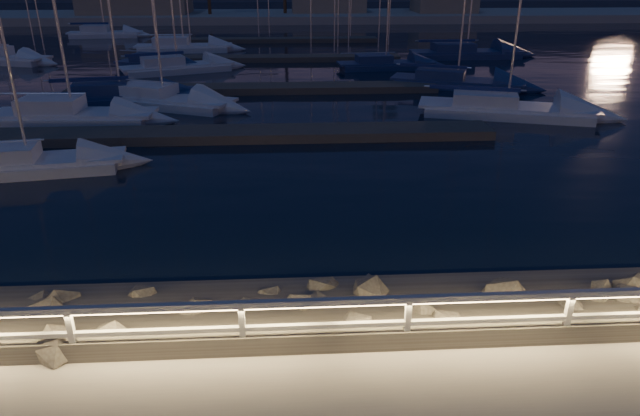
# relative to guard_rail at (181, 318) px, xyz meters

# --- Properties ---
(ground) EXTENTS (400.00, 400.00, 0.00)m
(ground) POSITION_rel_guard_rail_xyz_m (0.07, 0.00, -0.77)
(ground) COLOR #A29D92
(ground) RESTS_ON ground
(harbor_water) EXTENTS (400.00, 440.00, 0.60)m
(harbor_water) POSITION_rel_guard_rail_xyz_m (0.07, 31.22, -1.74)
(harbor_water) COLOR black
(harbor_water) RESTS_ON ground
(guard_rail) EXTENTS (44.11, 0.12, 1.06)m
(guard_rail) POSITION_rel_guard_rail_xyz_m (0.00, 0.00, 0.00)
(guard_rail) COLOR silver
(guard_rail) RESTS_ON ground
(floating_docks) EXTENTS (22.00, 36.00, 0.40)m
(floating_docks) POSITION_rel_guard_rail_xyz_m (0.07, 32.50, -1.17)
(floating_docks) COLOR #585049
(floating_docks) RESTS_ON ground
(far_shore) EXTENTS (160.00, 14.00, 5.20)m
(far_shore) POSITION_rel_guard_rail_xyz_m (-0.06, 74.05, -0.48)
(far_shore) COLOR #A29D92
(far_shore) RESTS_ON ground
(sailboat_a) EXTENTS (7.86, 2.77, 13.25)m
(sailboat_a) POSITION_rel_guard_rail_xyz_m (-8.52, 19.01, -0.91)
(sailboat_a) COLOR silver
(sailboat_a) RESTS_ON ground
(sailboat_b) EXTENTS (6.93, 3.03, 11.44)m
(sailboat_b) POSITION_rel_guard_rail_xyz_m (-7.78, 11.97, -0.97)
(sailboat_b) COLOR silver
(sailboat_b) RESTS_ON ground
(sailboat_d) EXTENTS (9.03, 4.89, 14.72)m
(sailboat_d) POSITION_rel_guard_rail_xyz_m (12.87, 19.38, -0.95)
(sailboat_d) COLOR silver
(sailboat_d) RESTS_ON ground
(sailboat_e) EXTENTS (6.62, 3.72, 10.95)m
(sailboat_e) POSITION_rel_guard_rail_xyz_m (-7.51, 34.65, -0.96)
(sailboat_e) COLOR navy
(sailboat_e) RESTS_ON ground
(sailboat_f) EXTENTS (8.17, 3.79, 13.45)m
(sailboat_f) POSITION_rel_guard_rail_xyz_m (-7.38, 23.36, -0.93)
(sailboat_f) COLOR navy
(sailboat_f) RESTS_ON ground
(sailboat_g) EXTENTS (8.18, 5.19, 13.53)m
(sailboat_g) POSITION_rel_guard_rail_xyz_m (-4.88, 22.59, -0.95)
(sailboat_g) COLOR silver
(sailboat_g) RESTS_ON ground
(sailboat_h) EXTENTS (8.33, 5.19, 13.71)m
(sailboat_h) POSITION_rel_guard_rail_xyz_m (12.44, 26.72, -0.96)
(sailboat_h) COLOR navy
(sailboat_h) RESTS_ON ground
(sailboat_i) EXTENTS (7.81, 4.46, 12.93)m
(sailboat_i) POSITION_rel_guard_rail_xyz_m (-20.13, 38.11, -0.92)
(sailboat_i) COLOR silver
(sailboat_i) RESTS_ON ground
(sailboat_j) EXTENTS (8.00, 4.97, 13.26)m
(sailboat_j) POSITION_rel_guard_rail_xyz_m (-5.92, 33.05, -0.93)
(sailboat_j) COLOR silver
(sailboat_j) RESTS_ON ground
(sailboat_k) EXTENTS (7.22, 2.78, 11.96)m
(sailboat_k) POSITION_rel_guard_rail_xyz_m (9.14, 33.77, -0.98)
(sailboat_k) COLOR navy
(sailboat_k) RESTS_ON ground
(sailboat_l) EXTENTS (9.27, 3.16, 15.46)m
(sailboat_l) POSITION_rel_guard_rail_xyz_m (16.64, 38.77, -0.93)
(sailboat_l) COLOR navy
(sailboat_l) RESTS_ON ground
(sailboat_m) EXTENTS (7.58, 2.69, 12.76)m
(sailboat_m) POSITION_rel_guard_rail_xyz_m (-17.16, 54.99, -0.92)
(sailboat_m) COLOR silver
(sailboat_m) RESTS_ON ground
(sailboat_n) EXTENTS (8.42, 2.85, 14.17)m
(sailboat_n) POSITION_rel_guard_rail_xyz_m (-7.20, 43.77, -0.91)
(sailboat_n) COLOR silver
(sailboat_n) RESTS_ON ground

